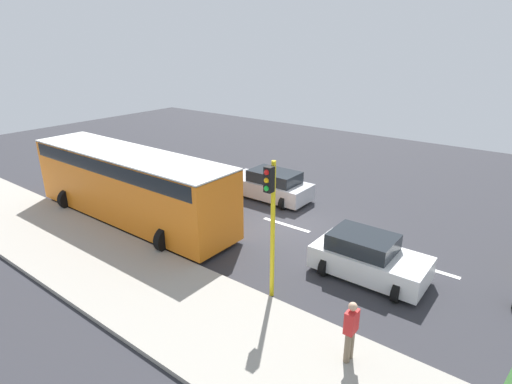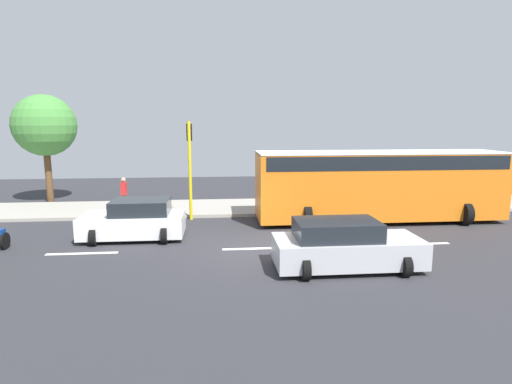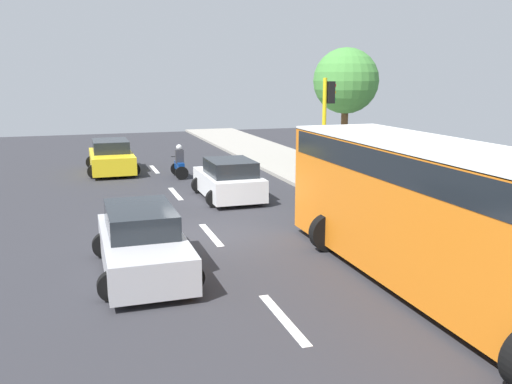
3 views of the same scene
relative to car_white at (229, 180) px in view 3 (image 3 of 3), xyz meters
name	(u,v)px [view 3 (image 3 of 3)]	position (x,y,z in m)	size (l,w,h in m)	color
ground_plane	(211,237)	(-1.78, -4.52, -0.76)	(40.00, 60.00, 0.10)	#2D2D33
sidewalk	(417,214)	(5.22, -4.52, -0.64)	(4.00, 60.00, 0.15)	#9E998E
lane_stripe_north	(283,319)	(-1.78, -10.52, -0.70)	(0.20, 2.40, 0.01)	white
lane_stripe_mid	(211,235)	(-1.78, -4.52, -0.70)	(0.20, 2.40, 0.01)	white
lane_stripe_south	(176,194)	(-1.78, 1.48, -0.70)	(0.20, 2.40, 0.01)	white
lane_stripe_far_south	(154,169)	(-1.78, 7.48, -0.70)	(0.20, 2.40, 0.01)	white
car_white	(229,180)	(0.00, 0.00, 0.00)	(2.32, 3.84, 1.52)	white
car_yellow_cab	(111,157)	(-3.83, 7.38, 0.00)	(2.36, 4.29, 1.52)	yellow
car_silver	(142,243)	(-4.03, -7.03, 0.00)	(2.26, 4.47, 1.52)	#B7B7BC
city_bus	(451,211)	(1.94, -10.45, 1.14)	(3.20, 11.00, 3.16)	orange
motorcycle	(179,164)	(-0.99, 4.91, -0.07)	(0.60, 1.30, 1.53)	black
pedestrian_near_signal	(318,161)	(4.24, 1.32, 0.35)	(0.40, 0.24, 1.69)	#72604C
traffic_light_corner	(327,123)	(3.06, -1.95, 2.22)	(0.49, 0.24, 4.50)	yellow
street_tree_north	(346,81)	(7.90, 6.19, 3.55)	(3.34, 3.34, 5.96)	brown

